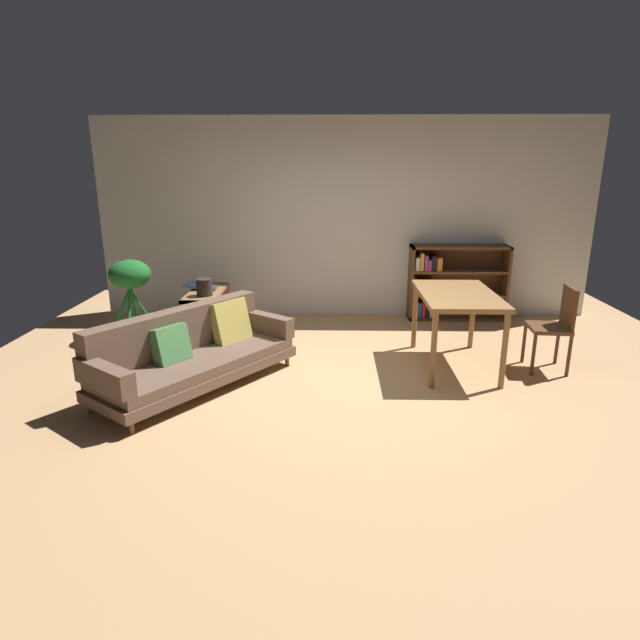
% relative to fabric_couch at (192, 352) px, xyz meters
% --- Properties ---
extents(ground_plane, '(8.16, 8.16, 0.00)m').
position_rel_fabric_couch_xyz_m(ground_plane, '(1.52, -0.09, -0.33)').
color(ground_plane, tan).
extents(back_wall_panel, '(6.80, 0.10, 2.70)m').
position_rel_fabric_couch_xyz_m(back_wall_panel, '(1.52, 2.61, 1.02)').
color(back_wall_panel, silver).
rests_on(back_wall_panel, ground_plane).
extents(fabric_couch, '(1.81, 2.09, 0.73)m').
position_rel_fabric_couch_xyz_m(fabric_couch, '(0.00, 0.00, 0.00)').
color(fabric_couch, brown).
rests_on(fabric_couch, ground_plane).
extents(media_console, '(0.40, 1.01, 0.55)m').
position_rel_fabric_couch_xyz_m(media_console, '(-0.24, 1.64, -0.06)').
color(media_console, olive).
rests_on(media_console, ground_plane).
extents(open_laptop, '(0.42, 0.35, 0.08)m').
position_rel_fabric_couch_xyz_m(open_laptop, '(-0.31, 1.80, 0.24)').
color(open_laptop, '#333338').
rests_on(open_laptop, media_console).
extents(desk_speaker, '(0.19, 0.19, 0.21)m').
position_rel_fabric_couch_xyz_m(desk_speaker, '(-0.19, 1.41, 0.32)').
color(desk_speaker, '#2D2823').
rests_on(desk_speaker, media_console).
extents(potted_floor_plant, '(0.50, 0.51, 0.97)m').
position_rel_fabric_couch_xyz_m(potted_floor_plant, '(-1.11, 1.45, 0.36)').
color(potted_floor_plant, '#333338').
rests_on(potted_floor_plant, ground_plane).
extents(dining_table, '(0.77, 1.29, 0.80)m').
position_rel_fabric_couch_xyz_m(dining_table, '(2.65, 0.55, 0.38)').
color(dining_table, olive).
rests_on(dining_table, ground_plane).
extents(dining_chair_near, '(0.42, 0.44, 0.89)m').
position_rel_fabric_couch_xyz_m(dining_chair_near, '(3.66, 0.47, 0.17)').
color(dining_chair_near, '#56351E').
rests_on(dining_chair_near, ground_plane).
extents(bookshelf, '(1.33, 0.34, 1.02)m').
position_rel_fabric_couch_xyz_m(bookshelf, '(2.98, 2.42, 0.17)').
color(bookshelf, '#56351E').
rests_on(bookshelf, ground_plane).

